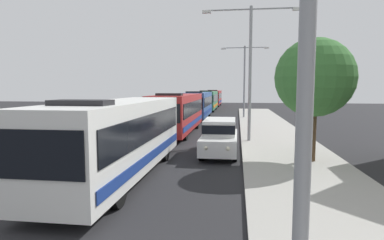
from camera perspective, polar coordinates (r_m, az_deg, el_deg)
name	(u,v)px	position (r m, az deg, el deg)	size (l,w,h in m)	color
bus_lead	(121,135)	(13.23, -12.46, -2.60)	(2.58, 10.88, 3.21)	silver
bus_second_in_line	(178,112)	(25.44, -2.45, 1.45)	(2.58, 11.18, 3.21)	maroon
bus_middle	(198,104)	(37.98, 1.02, 2.84)	(2.58, 10.48, 3.21)	#284C8C
bus_fourth_in_line	(208,100)	(51.04, 2.81, 3.56)	(2.58, 10.85, 3.21)	#33724C
bus_rear	(214,98)	(64.36, 3.89, 3.99)	(2.58, 11.04, 3.21)	maroon
white_suv	(220,135)	(17.35, 4.93, -2.72)	(1.86, 5.01, 1.90)	white
streetlamp_mid	(250,59)	(21.25, 10.28, 10.51)	(6.18, 0.28, 8.56)	gray
streetlamp_far	(244,74)	(38.37, 9.26, 8.02)	(5.46, 0.28, 8.27)	gray
roadside_tree	(315,78)	(15.92, 20.86, 7.00)	(3.62, 3.62, 5.71)	#4C3823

